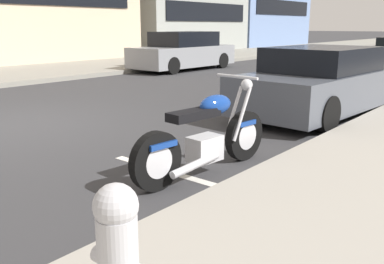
{
  "coord_description": "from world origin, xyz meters",
  "views": [
    {
      "loc": [
        -3.5,
        -7.05,
        1.71
      ],
      "look_at": [
        0.22,
        -3.96,
        0.48
      ],
      "focal_mm": 39.4,
      "sensor_mm": 36.0,
      "label": 1
    }
  ],
  "objects_px": {
    "parked_car_near_corner": "(322,83)",
    "fire_hydrant": "(118,250)",
    "car_opposite_curb": "(184,52)",
    "parked_motorcycle": "(206,138)"
  },
  "relations": [
    {
      "from": "parked_motorcycle",
      "to": "parked_car_near_corner",
      "type": "distance_m",
      "value": 4.23
    },
    {
      "from": "parked_car_near_corner",
      "to": "car_opposite_curb",
      "type": "distance_m",
      "value": 9.13
    },
    {
      "from": "parked_motorcycle",
      "to": "car_opposite_curb",
      "type": "relative_size",
      "value": 0.47
    },
    {
      "from": "car_opposite_curb",
      "to": "parked_car_near_corner",
      "type": "bearing_deg",
      "value": 58.42
    },
    {
      "from": "car_opposite_curb",
      "to": "fire_hydrant",
      "type": "height_order",
      "value": "car_opposite_curb"
    },
    {
      "from": "parked_motorcycle",
      "to": "parked_car_near_corner",
      "type": "relative_size",
      "value": 0.49
    },
    {
      "from": "parked_motorcycle",
      "to": "car_opposite_curb",
      "type": "height_order",
      "value": "car_opposite_curb"
    },
    {
      "from": "parked_motorcycle",
      "to": "fire_hydrant",
      "type": "relative_size",
      "value": 2.72
    },
    {
      "from": "parked_car_near_corner",
      "to": "fire_hydrant",
      "type": "height_order",
      "value": "parked_car_near_corner"
    },
    {
      "from": "parked_car_near_corner",
      "to": "fire_hydrant",
      "type": "distance_m",
      "value": 6.9
    }
  ]
}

